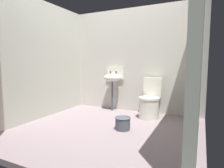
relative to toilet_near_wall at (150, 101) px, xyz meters
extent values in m
cube|color=gray|center=(-0.56, -0.90, -0.36)|extent=(3.10, 2.91, 0.08)
cube|color=#B7B4A9|center=(-0.56, 0.40, 0.81)|extent=(3.10, 0.10, 2.27)
cube|color=#B4B6A7|center=(-1.96, -0.80, 0.81)|extent=(0.10, 2.71, 2.27)
cube|color=#B1BAA6|center=(0.84, -0.80, 0.81)|extent=(0.10, 2.71, 2.27)
cylinder|color=silver|center=(0.00, -0.09, -0.13)|extent=(0.38, 0.38, 0.38)
cylinder|color=silver|center=(0.00, -0.09, 0.08)|extent=(0.40, 0.40, 0.04)
cube|color=silver|center=(0.00, 0.21, 0.26)|extent=(0.36, 0.18, 0.40)
cylinder|color=#424953|center=(-0.91, 0.16, 0.01)|extent=(0.04, 0.04, 0.66)
ellipsoid|color=silver|center=(-0.91, 0.16, 0.43)|extent=(0.40, 0.32, 0.18)
cube|color=silver|center=(-0.91, 0.33, 0.53)|extent=(0.42, 0.04, 0.28)
cylinder|color=#424953|center=(-0.98, 0.22, 0.55)|extent=(0.04, 0.04, 0.06)
cylinder|color=#424953|center=(-0.84, 0.22, 0.55)|extent=(0.04, 0.04, 0.06)
cylinder|color=#424953|center=(-0.22, -0.88, -0.22)|extent=(0.24, 0.24, 0.20)
torus|color=#43484E|center=(-0.22, -0.88, -0.13)|extent=(0.26, 0.26, 0.02)
camera|label=1|loc=(0.90, -3.62, 0.75)|focal=30.16mm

